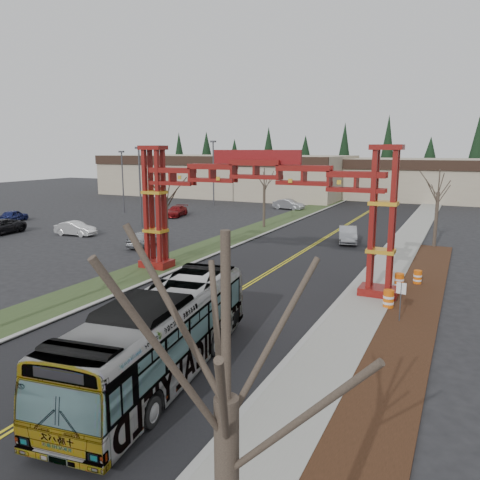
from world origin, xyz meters
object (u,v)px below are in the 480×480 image
Objects in this scene: parked_car_far_a at (289,204)px; light_pole_mid at (123,177)px; bare_tree_median_far at (264,186)px; light_pole_far at (213,168)px; parked_car_mid_a at (176,211)px; bare_tree_right_near at (226,403)px; gateway_arch at (256,191)px; retail_building_west at (228,175)px; parked_car_near_a at (145,239)px; light_pole_near at (140,181)px; barrel_south at (388,300)px; barrel_mid at (399,282)px; bare_tree_median_mid at (165,198)px; retail_building_east at (453,179)px; parked_car_mid_b at (14,216)px; bare_tree_right_far at (438,192)px; barrel_north at (417,278)px; parked_car_near_b at (75,229)px; transit_bus at (161,335)px; street_sign at (401,294)px; silver_sedan at (348,235)px.

light_pole_mid reaches higher than parked_car_far_a.
bare_tree_median_far is 0.67× the size of light_pole_far.
parked_car_mid_a is 56.74m from bare_tree_right_near.
retail_building_west is at bearing 119.07° from gateway_arch.
light_pole_near is at bearing -60.01° from parked_car_near_a.
barrel_south is 1.00× the size of barrel_mid.
parked_car_far_a is 35.61m from bare_tree_median_mid.
bare_tree_median_far is at bearing 127.08° from barrel_south.
parked_car_mid_b is (-47.09, -50.92, -2.79)m from retail_building_east.
parked_car_mid_a is 0.68× the size of bare_tree_right_far.
bare_tree_median_far is 6.11× the size of barrel_south.
parked_car_mid_a is 0.53× the size of light_pole_near.
gateway_arch is 18.60× the size of barrel_north.
parked_car_near_a is 1.03× the size of parked_car_mid_b.
gateway_arch is 25.28m from light_pole_near.
light_pole_near is (-9.62, -21.97, 4.40)m from parked_car_far_a.
bare_tree_median_mid is at bearing 131.82° from parked_car_near_a.
light_pole_near is at bearing -155.68° from bare_tree_median_far.
bare_tree_right_far is at bearing 90.00° from bare_tree_right_near.
bare_tree_right_far reaches higher than parked_car_far_a.
retail_building_west is at bearing 3.79° from parked_car_near_b.
bare_tree_median_mid is at bearing -139.42° from bare_tree_right_far.
transit_bus is 36.60m from light_pole_near.
gateway_arch is at bearing 158.05° from street_sign.
barrel_mid is at bearing -46.93° from light_pole_far.
parked_car_far_a is 24.39m from light_pole_near.
transit_bus is 35.74m from bare_tree_median_far.
light_pole_far is at bearing 149.47° from bare_tree_right_far.
light_pole_mid is (-22.48, 22.16, -0.20)m from bare_tree_median_mid.
light_pole_far reaches higher than bare_tree_right_far.
parked_car_near_a reaches higher than parked_car_near_b.
transit_bus is 1.42× the size of light_pole_mid.
retail_building_east is 58.42m from barrel_north.
retail_building_west is 40.48m from light_pole_near.
silver_sedan is 8.64m from bare_tree_right_far.
bare_tree_right_far is 15.56m from barrel_mid.
light_pole_near is (1.16, -8.78, 4.48)m from parked_car_mid_a.
parked_car_near_b is 0.65× the size of bare_tree_median_far.
parked_car_far_a is (-13.19, 50.39, -0.91)m from transit_bus.
retail_building_east is at bearing -35.72° from parked_car_near_b.
barrel_north is (40.32, -19.90, -4.40)m from light_pole_mid.
parked_car_far_a is 17.00m from bare_tree_median_far.
bare_tree_right_near reaches higher than parked_car_near_b.
bare_tree_right_far is at bearing -11.09° from bare_tree_median_far.
light_pole_far is at bearing 129.35° from street_sign.
bare_tree_right_near is 19.91m from street_sign.
light_pole_near is at bearing 120.80° from transit_bus.
retail_building_east is at bearing 57.11° from light_pole_near.
transit_bus is at bearing -133.97° from parked_car_near_b.
barrel_south is (-0.83, 1.90, -0.97)m from street_sign.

